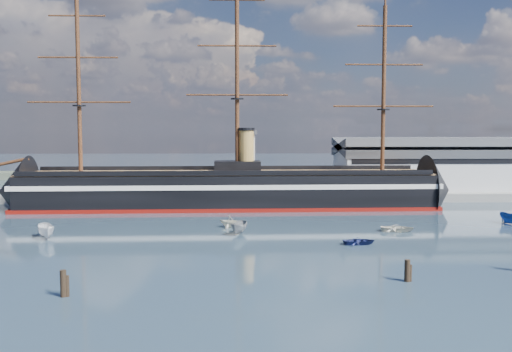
{
  "coord_description": "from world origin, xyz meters",
  "views": [
    {
      "loc": [
        0.95,
        -64.49,
        17.18
      ],
      "look_at": [
        4.1,
        35.0,
        9.0
      ],
      "focal_mm": 40.0,
      "sensor_mm": 36.0,
      "label": 1
    }
  ],
  "objects": [
    {
      "name": "ground",
      "position": [
        0.0,
        40.0,
        0.0
      ],
      "size": [
        600.0,
        600.0,
        0.0
      ],
      "primitive_type": "plane",
      "color": "#253344",
      "rests_on": "ground"
    },
    {
      "name": "quay",
      "position": [
        10.0,
        76.0,
        0.0
      ],
      "size": [
        180.0,
        18.0,
        2.0
      ],
      "primitive_type": "cube",
      "color": "slate",
      "rests_on": "ground"
    },
    {
      "name": "warehouse",
      "position": [
        58.0,
        80.0,
        7.98
      ],
      "size": [
        63.0,
        21.0,
        11.6
      ],
      "color": "#B7BABC",
      "rests_on": "ground"
    },
    {
      "name": "quay_tower",
      "position": [
        3.0,
        73.0,
        9.75
      ],
      "size": [
        5.0,
        5.0,
        15.0
      ],
      "color": "silver",
      "rests_on": "ground"
    },
    {
      "name": "warship",
      "position": [
        -2.93,
        60.0,
        4.04
      ],
      "size": [
        113.07,
        18.39,
        53.94
      ],
      "rotation": [
        0.0,
        0.0,
        0.02
      ],
      "color": "black",
      "rests_on": "ground"
    },
    {
      "name": "motorboat_a",
      "position": [
        -29.28,
        25.18,
        0.0
      ],
      "size": [
        7.57,
        5.34,
        2.85
      ],
      "primitive_type": "imported",
      "rotation": [
        0.0,
        0.0,
        0.43
      ],
      "color": "white",
      "rests_on": "ground"
    },
    {
      "name": "motorboat_b",
      "position": [
        19.07,
        19.0,
        0.0
      ],
      "size": [
        1.46,
        3.1,
        1.4
      ],
      "primitive_type": "imported",
      "rotation": [
        0.0,
        0.0,
        1.66
      ],
      "color": "navy",
      "rests_on": "ground"
    },
    {
      "name": "motorboat_c",
      "position": [
        1.12,
        27.96,
        0.0
      ],
      "size": [
        6.86,
        4.13,
        2.58
      ],
      "primitive_type": "imported",
      "rotation": [
        0.0,
        0.0,
        -0.29
      ],
      "color": "gray",
      "rests_on": "ground"
    },
    {
      "name": "motorboat_d",
      "position": [
        -0.38,
        34.45,
        0.0
      ],
      "size": [
        5.84,
        7.33,
        2.48
      ],
      "primitive_type": "imported",
      "rotation": [
        0.0,
        0.0,
        1.06
      ],
      "color": "white",
      "rests_on": "ground"
    },
    {
      "name": "motorboat_e",
      "position": [
        27.75,
        29.54,
        0.0
      ],
      "size": [
        1.96,
        3.63,
        1.6
      ],
      "primitive_type": "imported",
      "rotation": [
        0.0,
        0.0,
        1.39
      ],
      "color": "beige",
      "rests_on": "ground"
    },
    {
      "name": "piling_near_left",
      "position": [
        -17.02,
        -6.55,
        0.0
      ],
      "size": [
        0.64,
        0.64,
        3.49
      ],
      "primitive_type": "cylinder",
      "color": "black",
      "rests_on": "ground"
    },
    {
      "name": "piling_near_right",
      "position": [
        20.03,
        -1.86,
        0.0
      ],
      "size": [
        0.64,
        0.64,
        3.21
      ],
      "primitive_type": "cylinder",
      "color": "black",
      "rests_on": "ground"
    }
  ]
}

